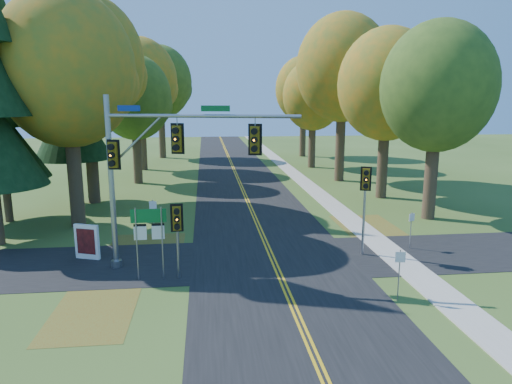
{
  "coord_description": "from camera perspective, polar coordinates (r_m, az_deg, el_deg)",
  "views": [
    {
      "loc": [
        -3.22,
        -19.38,
        7.76
      ],
      "look_at": [
        -0.71,
        3.06,
        3.2
      ],
      "focal_mm": 32.0,
      "sensor_mm": 36.0,
      "label": 1
    }
  ],
  "objects": [
    {
      "name": "road_main",
      "position": [
        21.12,
        2.87,
        -10.12
      ],
      "size": [
        8.0,
        160.0,
        0.02
      ],
      "primitive_type": "cube",
      "color": "black",
      "rests_on": "ground"
    },
    {
      "name": "tree_e_a",
      "position": [
        31.81,
        21.81,
        12.01
      ],
      "size": [
        7.2,
        7.2,
        12.73
      ],
      "color": "#38281C",
      "rests_on": "ground"
    },
    {
      "name": "ground",
      "position": [
        21.13,
        2.87,
        -10.15
      ],
      "size": [
        160.0,
        160.0,
        0.0
      ],
      "primitive_type": "plane",
      "color": "#354F1C",
      "rests_on": "ground"
    },
    {
      "name": "route_sign_cluster",
      "position": [
        20.29,
        -13.23,
        -4.52
      ],
      "size": [
        1.52,
        0.12,
        3.26
      ],
      "rotation": [
        0.0,
        0.0,
        0.03
      ],
      "color": "gray",
      "rests_on": "ground"
    },
    {
      "name": "reg_sign_e_north",
      "position": [
        25.42,
        18.84,
        -3.79
      ],
      "size": [
        0.36,
        0.17,
        1.99
      ],
      "rotation": [
        0.0,
        0.0,
        0.39
      ],
      "color": "gray",
      "rests_on": "ground"
    },
    {
      "name": "leaf_patch_w_near",
      "position": [
        24.85,
        -13.75,
        -7.1
      ],
      "size": [
        4.0,
        6.0,
        0.0
      ],
      "primitive_type": "cube",
      "color": "brown",
      "rests_on": "ground"
    },
    {
      "name": "sidewalk_east",
      "position": [
        22.89,
        18.57,
        -8.94
      ],
      "size": [
        1.6,
        160.0,
        0.06
      ],
      "primitive_type": "cube",
      "color": "#9E998E",
      "rests_on": "ground"
    },
    {
      "name": "tree_w_a",
      "position": [
        29.88,
        -22.41,
        13.89
      ],
      "size": [
        8.0,
        8.0,
        14.15
      ],
      "color": "#38281C",
      "rests_on": "ground"
    },
    {
      "name": "reg_sign_w",
      "position": [
        26.29,
        -12.72,
        -2.5
      ],
      "size": [
        0.42,
        0.18,
        2.29
      ],
      "rotation": [
        0.0,
        0.0,
        -0.36
      ],
      "color": "gray",
      "rests_on": "ground"
    },
    {
      "name": "tree_w_c",
      "position": [
        44.31,
        -14.88,
        11.28
      ],
      "size": [
        6.8,
        6.8,
        11.91
      ],
      "color": "#38281C",
      "rests_on": "ground"
    },
    {
      "name": "tree_w_e",
      "position": [
        63.77,
        -11.84,
        13.25
      ],
      "size": [
        8.4,
        8.4,
        14.97
      ],
      "color": "#38281C",
      "rests_on": "ground"
    },
    {
      "name": "leaf_patch_e",
      "position": [
        28.37,
        14.61,
        -4.83
      ],
      "size": [
        3.5,
        8.0,
        0.0
      ],
      "primitive_type": "cube",
      "color": "brown",
      "rests_on": "ground"
    },
    {
      "name": "leaf_patch_w_far",
      "position": [
        18.62,
        -19.64,
        -13.89
      ],
      "size": [
        3.0,
        5.0,
        0.0
      ],
      "primitive_type": "cube",
      "color": "brown",
      "rests_on": "ground"
    },
    {
      "name": "info_kiosk",
      "position": [
        24.15,
        -20.37,
        -5.88
      ],
      "size": [
        1.26,
        0.6,
        1.77
      ],
      "rotation": [
        0.0,
        0.0,
        -0.35
      ],
      "color": "white",
      "rests_on": "ground"
    },
    {
      "name": "pine_c",
      "position": [
        36.76,
        -22.47,
        13.59
      ],
      "size": [
        5.6,
        5.6,
        20.56
      ],
      "color": "#38281C",
      "rests_on": "ground"
    },
    {
      "name": "centerline_right",
      "position": [
        21.13,
        3.14,
        -10.07
      ],
      "size": [
        0.1,
        160.0,
        0.01
      ],
      "primitive_type": "cube",
      "color": "gold",
      "rests_on": "road_main"
    },
    {
      "name": "east_signal_pole",
      "position": [
        23.1,
        13.51,
        0.4
      ],
      "size": [
        0.51,
        0.61,
        4.58
      ],
      "rotation": [
        0.0,
        0.0,
        -0.31
      ],
      "color": "gray",
      "rests_on": "ground"
    },
    {
      "name": "tree_e_e",
      "position": [
        64.45,
        6.02,
        12.62
      ],
      "size": [
        7.8,
        7.8,
        13.74
      ],
      "color": "#38281C",
      "rests_on": "ground"
    },
    {
      "name": "ped_signal_pole",
      "position": [
        19.9,
        -9.84,
        -3.92
      ],
      "size": [
        0.54,
        0.63,
        3.43
      ],
      "rotation": [
        0.0,
        0.0,
        0.06
      ],
      "color": "gray",
      "rests_on": "ground"
    },
    {
      "name": "tree_w_d",
      "position": [
        53.06,
        -14.25,
        13.25
      ],
      "size": [
        8.2,
        8.2,
        14.56
      ],
      "color": "#38281C",
      "rests_on": "ground"
    },
    {
      "name": "tree_e_c",
      "position": [
        45.12,
        10.87,
        14.9
      ],
      "size": [
        8.8,
        8.8,
        15.79
      ],
      "color": "#38281C",
      "rests_on": "ground"
    },
    {
      "name": "tree_e_d",
      "position": [
        53.73,
        7.2,
        11.83
      ],
      "size": [
        7.0,
        7.0,
        12.32
      ],
      "color": "#38281C",
      "rests_on": "ground"
    },
    {
      "name": "traffic_mast",
      "position": [
        20.74,
        -12.43,
        3.91
      ],
      "size": [
        8.57,
        2.51,
        8.01
      ],
      "rotation": [
        0.0,
        0.0,
        -0.26
      ],
      "color": "gray",
      "rests_on": "ground"
    },
    {
      "name": "tree_w_b",
      "position": [
        36.77,
        -20.45,
        14.79
      ],
      "size": [
        8.6,
        8.6,
        15.38
      ],
      "color": "#38281C",
      "rests_on": "ground"
    },
    {
      "name": "centerline_left",
      "position": [
        21.1,
        2.6,
        -10.1
      ],
      "size": [
        0.1,
        160.0,
        0.01
      ],
      "primitive_type": "cube",
      "color": "gold",
      "rests_on": "road_main"
    },
    {
      "name": "reg_sign_e_south",
      "position": [
        18.78,
        17.51,
        -8.83
      ],
      "size": [
        0.4,
        0.09,
        2.09
      ],
      "rotation": [
        0.0,
        0.0,
        -0.15
      ],
      "color": "gray",
      "rests_on": "ground"
    },
    {
      "name": "road_cross",
      "position": [
        22.97,
        2.06,
        -8.31
      ],
      "size": [
        60.0,
        6.0,
        0.02
      ],
      "primitive_type": "cube",
      "color": "black",
      "rests_on": "ground"
    },
    {
      "name": "tree_e_b",
      "position": [
        37.75,
        16.1,
        12.7
      ],
      "size": [
        7.6,
        7.6,
        13.33
      ],
      "color": "#38281C",
      "rests_on": "ground"
    }
  ]
}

